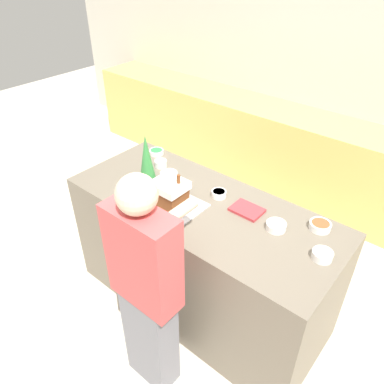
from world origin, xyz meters
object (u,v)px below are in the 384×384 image
(candy_bowl_behind_tray, at_px, (322,255))
(candy_bowl_near_tray_right, at_px, (161,163))
(gingerbread_house, at_px, (170,192))
(candy_bowl_center_rear, at_px, (219,194))
(baking_tray, at_px, (170,203))
(person, at_px, (147,290))
(cookbook, at_px, (247,210))
(candy_bowl_far_left, at_px, (169,175))
(candy_bowl_beside_tree, at_px, (320,226))
(decorative_tree, at_px, (146,157))
(candy_bowl_far_right, at_px, (276,226))
(candy_bowl_front_corner, at_px, (156,152))

(candy_bowl_behind_tray, xyz_separation_m, candy_bowl_near_tray_right, (-1.37, 0.15, 0.00))
(gingerbread_house, distance_m, candy_bowl_center_rear, 0.34)
(baking_tray, height_order, person, person)
(candy_bowl_behind_tray, height_order, person, person)
(candy_bowl_center_rear, height_order, cookbook, candy_bowl_center_rear)
(candy_bowl_far_left, relative_size, person, 0.08)
(gingerbread_house, relative_size, person, 0.14)
(baking_tray, relative_size, person, 0.29)
(candy_bowl_center_rear, distance_m, cookbook, 0.24)
(candy_bowl_beside_tree, bearing_deg, decorative_tree, -168.12)
(person, bearing_deg, candy_bowl_center_rear, 97.66)
(gingerbread_house, height_order, candy_bowl_far_right, gingerbread_house)
(decorative_tree, bearing_deg, candy_bowl_far_left, 33.63)
(decorative_tree, height_order, candy_bowl_behind_tray, decorative_tree)
(candy_bowl_front_corner, relative_size, candy_bowl_beside_tree, 0.90)
(candy_bowl_near_tray_right, height_order, person, person)
(candy_bowl_far_right, relative_size, candy_bowl_beside_tree, 0.94)
(gingerbread_house, height_order, candy_bowl_near_tray_right, gingerbread_house)
(gingerbread_house, bearing_deg, candy_bowl_far_right, 18.04)
(candy_bowl_center_rear, bearing_deg, cookbook, -3.75)
(gingerbread_house, bearing_deg, candy_bowl_behind_tray, 9.17)
(candy_bowl_far_right, distance_m, candy_bowl_near_tray_right, 1.05)
(candy_bowl_near_tray_right, xyz_separation_m, candy_bowl_center_rear, (0.58, -0.04, -0.01))
(candy_bowl_beside_tree, distance_m, candy_bowl_near_tray_right, 1.26)
(cookbook, bearing_deg, candy_bowl_front_corner, 170.03)
(decorative_tree, height_order, person, person)
(baking_tray, height_order, candy_bowl_beside_tree, candy_bowl_beside_tree)
(candy_bowl_near_tray_right, distance_m, candy_bowl_far_left, 0.19)
(candy_bowl_front_corner, relative_size, candy_bowl_far_left, 0.93)
(candy_bowl_behind_tray, distance_m, candy_bowl_near_tray_right, 1.38)
(decorative_tree, distance_m, person, 0.99)
(candy_bowl_near_tray_right, distance_m, person, 1.10)
(gingerbread_house, distance_m, person, 0.66)
(gingerbread_house, relative_size, cookbook, 1.09)
(candy_bowl_far_left, bearing_deg, candy_bowl_center_rear, 6.76)
(baking_tray, relative_size, decorative_tree, 1.30)
(candy_bowl_far_left, bearing_deg, candy_bowl_beside_tree, 8.86)
(candy_bowl_far_right, height_order, candy_bowl_behind_tray, candy_bowl_behind_tray)
(gingerbread_house, relative_size, candy_bowl_far_left, 1.75)
(decorative_tree, distance_m, candy_bowl_front_corner, 0.39)
(baking_tray, bearing_deg, candy_bowl_front_corner, 142.00)
(candy_bowl_front_corner, xyz_separation_m, cookbook, (0.99, -0.17, -0.01))
(baking_tray, relative_size, candy_bowl_far_right, 3.65)
(candy_bowl_far_right, distance_m, candy_bowl_beside_tree, 0.27)
(candy_bowl_beside_tree, bearing_deg, gingerbread_house, -155.75)
(candy_bowl_beside_tree, distance_m, candy_bowl_behind_tray, 0.26)
(decorative_tree, relative_size, candy_bowl_center_rear, 3.35)
(candy_bowl_beside_tree, bearing_deg, cookbook, -162.60)
(candy_bowl_beside_tree, height_order, candy_bowl_near_tray_right, candy_bowl_near_tray_right)
(decorative_tree, xyz_separation_m, candy_bowl_front_corner, (-0.20, 0.29, -0.15))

